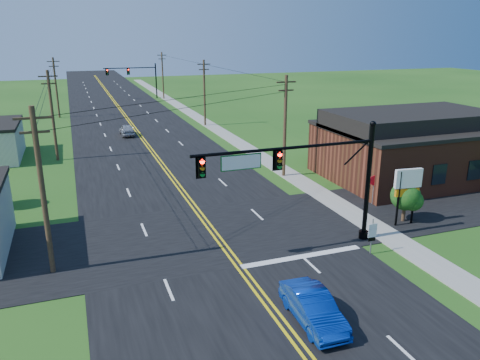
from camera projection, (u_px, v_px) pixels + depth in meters
name	position (u px, v px, depth m)	size (l,w,h in m)	color
ground	(293.00, 344.00, 19.42)	(260.00, 260.00, 0.00)	#1E4914
road_main	(133.00, 127.00, 64.28)	(16.00, 220.00, 0.04)	black
road_cross	(211.00, 233.00, 30.18)	(70.00, 10.00, 0.04)	black
sidewalk	(228.00, 136.00, 58.71)	(2.00, 160.00, 0.08)	gray
signal_mast_main	(303.00, 173.00, 26.59)	(11.30, 0.60, 7.48)	black
signal_mast_far	(134.00, 76.00, 91.29)	(10.98, 0.60, 7.48)	black
brick_building	(408.00, 152.00, 41.36)	(14.20, 11.20, 4.70)	maroon
utility_pole_left_a	(42.00, 189.00, 23.90)	(1.80, 0.28, 9.00)	#3C251B
utility_pole_left_b	(52.00, 114.00, 46.33)	(1.80, 0.28, 9.00)	#3C251B
utility_pole_left_c	(56.00, 87.00, 70.56)	(1.80, 0.28, 9.00)	#3C251B
utility_pole_right_a	(285.00, 125.00, 40.93)	(1.80, 0.28, 9.00)	#3C251B
utility_pole_right_b	(204.00, 92.00, 64.26)	(1.80, 0.28, 9.00)	#3C251B
utility_pole_right_c	(163.00, 75.00, 91.18)	(1.80, 0.28, 9.00)	#3C251B
tree_right_back	(323.00, 135.00, 47.17)	(3.00, 3.00, 4.10)	#3C251B
shrub_corner	(405.00, 196.00, 31.61)	(2.00, 2.00, 2.86)	#3C251B
blue_car	(313.00, 308.00, 20.67)	(1.52, 4.36, 1.44)	#072C9A
distant_car	(127.00, 130.00, 59.01)	(1.66, 4.12, 1.40)	#A7A7AC
route_sign	(372.00, 234.00, 26.97)	(0.56, 0.09, 2.22)	slate
stop_sign	(374.00, 183.00, 34.84)	(0.83, 0.13, 2.32)	slate
pylon_sign	(408.00, 184.00, 30.75)	(1.92, 0.47, 3.91)	black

